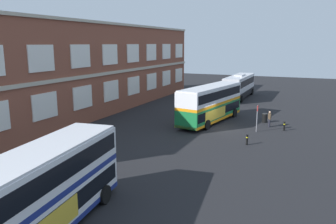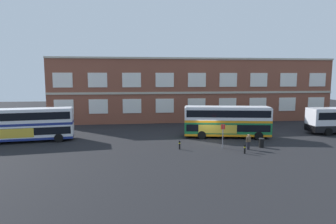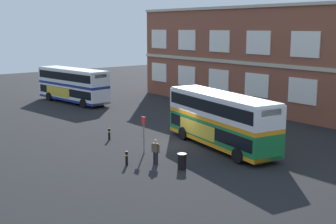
{
  "view_description": "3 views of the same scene",
  "coord_description": "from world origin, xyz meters",
  "px_view_note": "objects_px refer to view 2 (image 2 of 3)",
  "views": [
    {
      "loc": [
        -32.6,
        -8.53,
        8.7
      ],
      "look_at": [
        -5.02,
        3.54,
        2.49
      ],
      "focal_mm": 35.78,
      "sensor_mm": 36.0,
      "label": 1
    },
    {
      "loc": [
        -9.06,
        -33.47,
        7.88
      ],
      "look_at": [
        -4.68,
        3.32,
        3.28
      ],
      "focal_mm": 30.21,
      "sensor_mm": 36.0,
      "label": 2
    },
    {
      "loc": [
        25.66,
        -21.4,
        8.99
      ],
      "look_at": [
        -4.04,
        2.29,
        1.61
      ],
      "focal_mm": 47.22,
      "sensor_mm": 36.0,
      "label": 3
    }
  ],
  "objects_px": {
    "waiting_passenger": "(248,141)",
    "station_litter_bin": "(261,143)",
    "double_decker_middle": "(227,121)",
    "safety_bollard_east": "(245,149)",
    "double_decker_near": "(26,124)",
    "safety_bollard_west": "(180,145)",
    "bus_stand_flag": "(223,134)"
  },
  "relations": [
    {
      "from": "double_decker_near",
      "to": "station_litter_bin",
      "type": "height_order",
      "value": "double_decker_near"
    },
    {
      "from": "double_decker_middle",
      "to": "safety_bollard_east",
      "type": "bearing_deg",
      "value": -95.02
    },
    {
      "from": "double_decker_middle",
      "to": "bus_stand_flag",
      "type": "xyz_separation_m",
      "value": [
        -2.26,
        -5.46,
        -0.51
      ]
    },
    {
      "from": "safety_bollard_west",
      "to": "safety_bollard_east",
      "type": "height_order",
      "value": "same"
    },
    {
      "from": "safety_bollard_west",
      "to": "station_litter_bin",
      "type": "bearing_deg",
      "value": -1.37
    },
    {
      "from": "double_decker_near",
      "to": "station_litter_bin",
      "type": "bearing_deg",
      "value": -12.66
    },
    {
      "from": "waiting_passenger",
      "to": "safety_bollard_east",
      "type": "xyz_separation_m",
      "value": [
        -1.04,
        -1.6,
        -0.44
      ]
    },
    {
      "from": "waiting_passenger",
      "to": "station_litter_bin",
      "type": "distance_m",
      "value": 2.02
    },
    {
      "from": "waiting_passenger",
      "to": "safety_bollard_west",
      "type": "distance_m",
      "value": 7.52
    },
    {
      "from": "waiting_passenger",
      "to": "bus_stand_flag",
      "type": "distance_m",
      "value": 2.84
    },
    {
      "from": "waiting_passenger",
      "to": "bus_stand_flag",
      "type": "xyz_separation_m",
      "value": [
        -2.6,
        0.9,
        0.7
      ]
    },
    {
      "from": "safety_bollard_west",
      "to": "waiting_passenger",
      "type": "bearing_deg",
      "value": -7.2
    },
    {
      "from": "station_litter_bin",
      "to": "safety_bollard_east",
      "type": "height_order",
      "value": "station_litter_bin"
    },
    {
      "from": "bus_stand_flag",
      "to": "safety_bollard_east",
      "type": "distance_m",
      "value": 3.16
    },
    {
      "from": "double_decker_near",
      "to": "waiting_passenger",
      "type": "xyz_separation_m",
      "value": [
        25.5,
        -6.86,
        -1.22
      ]
    },
    {
      "from": "double_decker_middle",
      "to": "waiting_passenger",
      "type": "relative_size",
      "value": 6.63
    },
    {
      "from": "safety_bollard_east",
      "to": "station_litter_bin",
      "type": "bearing_deg",
      "value": 38.77
    },
    {
      "from": "waiting_passenger",
      "to": "double_decker_near",
      "type": "bearing_deg",
      "value": 164.94
    },
    {
      "from": "double_decker_near",
      "to": "safety_bollard_east",
      "type": "relative_size",
      "value": 11.83
    },
    {
      "from": "waiting_passenger",
      "to": "safety_bollard_west",
      "type": "height_order",
      "value": "waiting_passenger"
    },
    {
      "from": "double_decker_middle",
      "to": "station_litter_bin",
      "type": "distance_m",
      "value": 6.27
    },
    {
      "from": "double_decker_middle",
      "to": "safety_bollard_west",
      "type": "height_order",
      "value": "double_decker_middle"
    },
    {
      "from": "double_decker_near",
      "to": "bus_stand_flag",
      "type": "relative_size",
      "value": 4.16
    },
    {
      "from": "bus_stand_flag",
      "to": "safety_bollard_west",
      "type": "bearing_deg",
      "value": 179.51
    },
    {
      "from": "bus_stand_flag",
      "to": "waiting_passenger",
      "type": "bearing_deg",
      "value": -19.07
    },
    {
      "from": "waiting_passenger",
      "to": "station_litter_bin",
      "type": "relative_size",
      "value": 1.65
    },
    {
      "from": "safety_bollard_east",
      "to": "safety_bollard_west",
      "type": "bearing_deg",
      "value": 158.37
    },
    {
      "from": "station_litter_bin",
      "to": "double_decker_near",
      "type": "bearing_deg",
      "value": 167.34
    },
    {
      "from": "waiting_passenger",
      "to": "station_litter_bin",
      "type": "bearing_deg",
      "value": 21.3
    },
    {
      "from": "bus_stand_flag",
      "to": "station_litter_bin",
      "type": "distance_m",
      "value": 4.59
    },
    {
      "from": "bus_stand_flag",
      "to": "safety_bollard_east",
      "type": "relative_size",
      "value": 2.84
    },
    {
      "from": "double_decker_near",
      "to": "double_decker_middle",
      "type": "height_order",
      "value": "same"
    }
  ]
}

